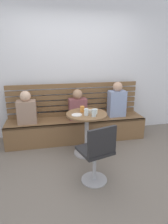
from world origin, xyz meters
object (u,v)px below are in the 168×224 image
Objects in this scene: cup_glass_tall at (94,113)px; person_child_left at (27,109)px; person_adult at (117,101)px; cafe_table at (87,126)px; person_child_middle at (78,106)px; cup_glass_short at (95,111)px; white_chair at (97,153)px; cup_tumbler_orange at (82,109)px; plate_small at (77,115)px; cup_water_clear at (86,112)px; booth_bench at (77,129)px; cup_espresso_small at (90,111)px.

person_child_left is at bearing 145.70° from cup_glass_tall.
cafe_table is at bearing -141.52° from person_adult.
cup_glass_tall reaches higher than cafe_table.
person_child_middle is 7.31× the size of cup_glass_short.
cup_tumbler_orange is (-0.02, 0.90, 0.33)m from white_chair.
cafe_table is 0.30m from plate_small.
cup_tumbler_orange is (-0.06, 0.09, 0.27)m from cafe_table.
person_child_middle reaches higher than cup_water_clear.
person_child_left is 1.04× the size of person_child_middle.
white_chair reaches higher than cup_tumbler_orange.
person_child_left reaches higher than white_chair.
person_child_left is 5.07× the size of cup_glass_tall.
booth_bench is 1.05m from person_child_left.
person_child_left reaches higher than person_child_middle.
booth_bench is 1.42m from white_chair.
cup_glass_tall is (1.07, -0.73, 0.09)m from person_child_left.
cafe_table is 1.27× the size of person_child_middle.
booth_bench is 15.88× the size of plate_small.
cup_glass_tall is 1.50× the size of cup_glass_short.
cup_water_clear is 1.96× the size of cup_espresso_small.
cup_glass_tall is 0.71× the size of plate_small.
cup_espresso_small is at bearing -27.50° from person_child_left.
person_adult is 6.39× the size of cup_water_clear.
person_adult reaches higher than cup_glass_short.
white_chair is at bearing -89.86° from person_child_middle.
booth_bench is 0.48m from person_child_middle.
plate_small is (-0.31, -0.02, -0.03)m from cup_glass_short.
white_chair is 0.81m from plate_small.
cup_glass_tall is 0.19m from cup_espresso_small.
white_chair is at bearing -88.71° from booth_bench.
cafe_table is 0.30m from cup_water_clear.
person_adult is (0.80, 1.42, 0.29)m from white_chair.
person_adult reaches higher than person_child_left.
cup_glass_short is at bearing 3.46° from plate_small.
person_child_left is at bearing 151.18° from cafe_table.
white_chair is 1.45× the size of person_child_middle.
white_chair is (-0.04, -0.81, -0.05)m from cafe_table.
cup_espresso_small is (0.13, -0.58, 0.55)m from booth_bench.
cup_water_clear reaches higher than booth_bench.
person_child_left is at bearing 143.18° from plate_small.
plate_small is (-0.25, 0.12, -0.05)m from cup_glass_tall.
cafe_table is 13.21× the size of cup_espresso_small.
person_child_middle is at bearing 98.48° from cup_glass_tall.
person_child_left reaches higher than cup_tumbler_orange.
white_chair is 7.73× the size of cup_water_clear.
person_child_middle is at bearing 104.98° from cup_glass_short.
plate_small is at bearing -159.70° from cafe_table.
cup_water_clear is 0.19m from cup_tumbler_orange.
cafe_table is at bearing 111.90° from cup_glass_tall.
cup_glass_tall is (0.07, -0.18, 0.28)m from cafe_table.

